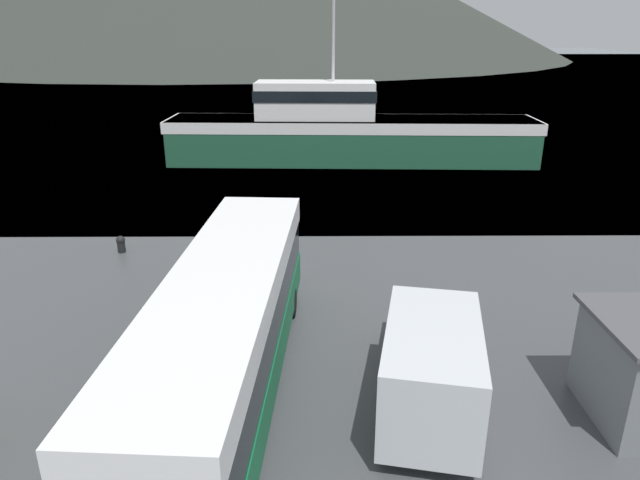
% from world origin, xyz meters
% --- Properties ---
extents(water_surface, '(240.00, 240.00, 0.00)m').
position_xyz_m(water_surface, '(0.00, 140.43, 0.00)').
color(water_surface, slate).
rests_on(water_surface, ground).
extents(tour_bus, '(3.25, 12.40, 3.41)m').
position_xyz_m(tour_bus, '(0.34, 8.85, 1.91)').
color(tour_bus, '#146B3D').
rests_on(tour_bus, ground).
extents(delivery_van, '(3.29, 6.34, 2.44)m').
position_xyz_m(delivery_van, '(5.27, 8.36, 1.29)').
color(delivery_van, silver).
rests_on(delivery_van, ground).
extents(fishing_boat, '(24.94, 5.31, 11.21)m').
position_xyz_m(fishing_boat, '(4.57, 35.45, 2.12)').
color(fishing_boat, '#1E5138').
rests_on(fishing_boat, water_surface).
extents(mooring_bollard, '(0.37, 0.37, 0.71)m').
position_xyz_m(mooring_bollard, '(-5.54, 18.60, 0.38)').
color(mooring_bollard, black).
rests_on(mooring_bollard, ground).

